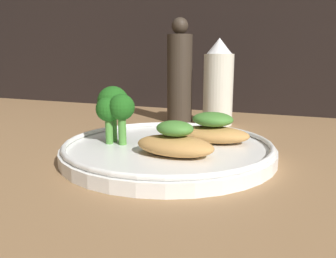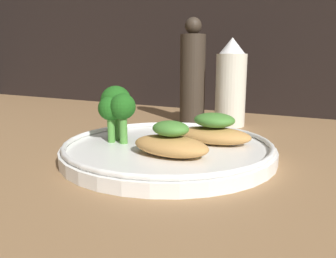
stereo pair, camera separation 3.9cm
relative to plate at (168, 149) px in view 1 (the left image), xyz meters
The scene contains 7 objects.
ground_plane 1.49cm from the plate, ahead, with size 180.00×180.00×1.00cm, color #936D47.
plate is the anchor object (origin of this frame).
grilled_meat_front 4.76cm from the plate, 57.01° to the right, with size 8.84×5.03×3.77cm.
grilled_meat_middle 6.01cm from the plate, 38.03° to the left, with size 9.48×5.39×3.80cm.
broccoli_bunch 8.29cm from the plate, 167.83° to the right, with size 5.34×4.70×6.94cm.
sauce_bottle 23.29cm from the plate, 89.38° to the left, with size 5.28×5.28×15.31cm.
pepper_grinder 24.84cm from the plate, 108.31° to the left, with size 4.66×4.66×19.09cm.
Camera 1 is at (15.24, -34.94, 11.27)cm, focal length 35.00 mm.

